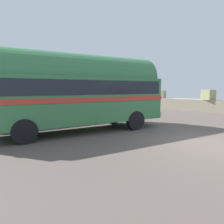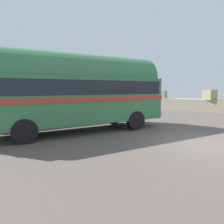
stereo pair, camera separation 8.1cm
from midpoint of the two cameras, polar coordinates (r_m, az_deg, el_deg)
The scene contains 3 objects.
ground at distance 8.56m, azimuth 25.66°, elevation -8.26°, with size 32.00×26.00×0.02m.
vintage_coach at distance 9.95m, azimuth -9.13°, elevation 6.17°, with size 4.83×8.91×3.70m.
second_coach at distance 14.35m, azimuth -22.36°, elevation 5.86°, with size 4.43×8.91×3.70m.
Camera 2 is at (2.40, -7.92, 2.11)m, focal length 32.75 mm.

